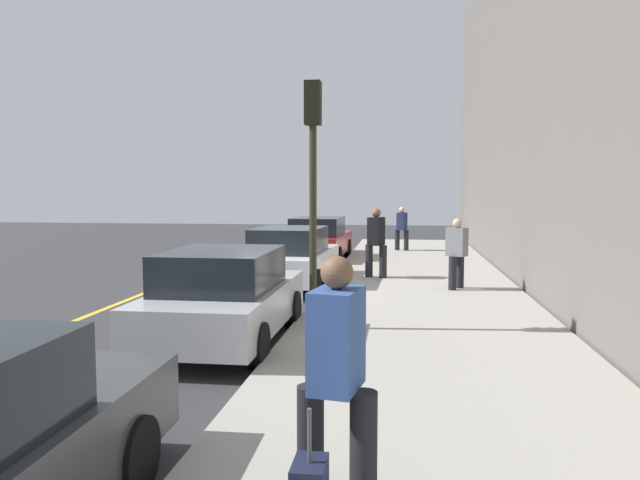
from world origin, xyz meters
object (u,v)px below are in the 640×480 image
Objects in this scene: pedestrian_navy_coat at (402,227)px; pedestrian_black_coat at (376,241)px; parked_car_white at (291,257)px; traffic_light_pole at (313,162)px; pedestrian_blue_coat at (337,373)px; pedestrian_grey_coat at (457,252)px; parked_car_red at (319,239)px; parked_car_silver at (225,297)px.

pedestrian_black_coat is at bearing 174.91° from pedestrian_navy_coat.
parked_car_white is at bearing 161.74° from pedestrian_navy_coat.
pedestrian_black_coat is at bearing -7.36° from traffic_light_pole.
pedestrian_blue_coat is (-10.61, -2.32, 0.37)m from parked_car_white.
pedestrian_blue_coat is at bearing 170.29° from pedestrian_grey_coat.
pedestrian_black_coat is (-7.36, 0.66, 0.09)m from pedestrian_navy_coat.
traffic_light_pole is (-4.38, 2.71, 1.88)m from pedestrian_grey_coat.
pedestrian_blue_coat is at bearing -167.68° from parked_car_white.
parked_car_white is 2.60× the size of pedestrian_navy_coat.
parked_car_white is 5.63m from traffic_light_pole.
pedestrian_black_coat is (-4.75, -2.18, 0.36)m from parked_car_red.
pedestrian_blue_coat is (-18.94, 0.43, 0.09)m from pedestrian_navy_coat.
pedestrian_grey_coat is at bearing -9.71° from pedestrian_blue_coat.
pedestrian_grey_coat is (-8.98, -1.28, -0.01)m from pedestrian_navy_coat.
parked_car_red is 16.51m from pedestrian_blue_coat.
parked_car_silver is at bearing -179.57° from parked_car_red.
parked_car_silver is 2.30× the size of pedestrian_black_coat.
parked_car_silver is 14.28m from pedestrian_navy_coat.
pedestrian_blue_coat reaches higher than pedestrian_navy_coat.
pedestrian_black_coat is at bearing 1.12° from pedestrian_blue_coat.
parked_car_silver is 1.03× the size of traffic_light_pole.
parked_car_silver is 5.68m from parked_car_white.
parked_car_silver is at bearing 162.49° from pedestrian_black_coat.
parked_car_silver is 2.55× the size of pedestrian_grey_coat.
parked_car_silver is 6.45m from pedestrian_grey_coat.
pedestrian_black_coat reaches higher than pedestrian_grey_coat.
parked_car_silver is 11.40m from parked_car_red.
pedestrian_blue_coat reaches higher than parked_car_red.
traffic_light_pole is at bearing 173.89° from pedestrian_navy_coat.
parked_car_silver is at bearing 116.05° from traffic_light_pole.
parked_car_silver and parked_car_red have the same top height.
pedestrian_grey_coat is at bearing -171.91° from pedestrian_navy_coat.
parked_car_silver is at bearing 25.24° from pedestrian_blue_coat.
traffic_light_pole is at bearing -165.34° from parked_car_white.
pedestrian_blue_coat is 1.00× the size of pedestrian_black_coat.
pedestrian_navy_coat is at bearing -11.13° from parked_car_silver.
pedestrian_grey_coat is 0.41× the size of traffic_light_pole.
pedestrian_blue_coat is at bearing -169.82° from traffic_light_pole.
pedestrian_grey_coat is at bearing -99.16° from parked_car_white.
parked_car_white is at bearing -179.08° from parked_car_red.
parked_car_red is at bearing 7.47° from traffic_light_pole.
pedestrian_black_coat reaches higher than pedestrian_navy_coat.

